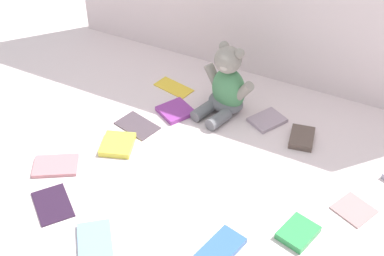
{
  "coord_description": "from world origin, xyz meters",
  "views": [
    {
      "loc": [
        0.54,
        -1.15,
        1.08
      ],
      "look_at": [
        0.0,
        -0.1,
        0.1
      ],
      "focal_mm": 49.11,
      "sensor_mm": 36.0,
      "label": 1
    }
  ],
  "objects_px": {
    "book_case_10": "(176,111)",
    "book_case_2": "(267,120)",
    "book_case_5": "(354,209)",
    "book_case_8": "(298,233)",
    "book_case_11": "(53,204)",
    "book_case_7": "(56,166)",
    "book_case_12": "(302,138)",
    "book_case_4": "(118,144)",
    "teddy_bear": "(227,88)",
    "book_case_1": "(95,242)",
    "book_case_3": "(174,87)",
    "book_case_9": "(220,249)",
    "book_case_0": "(137,125)"
  },
  "relations": [
    {
      "from": "book_case_2",
      "to": "book_case_9",
      "type": "distance_m",
      "value": 0.55
    },
    {
      "from": "book_case_11",
      "to": "book_case_12",
      "type": "bearing_deg",
      "value": -4.86
    },
    {
      "from": "book_case_2",
      "to": "book_case_5",
      "type": "xyz_separation_m",
      "value": [
        0.35,
        -0.25,
        -0.0
      ]
    },
    {
      "from": "book_case_5",
      "to": "book_case_8",
      "type": "bearing_deg",
      "value": -11.94
    },
    {
      "from": "book_case_1",
      "to": "book_case_4",
      "type": "bearing_deg",
      "value": 75.61
    },
    {
      "from": "book_case_4",
      "to": "book_case_9",
      "type": "relative_size",
      "value": 0.81
    },
    {
      "from": "teddy_bear",
      "to": "book_case_4",
      "type": "xyz_separation_m",
      "value": [
        -0.22,
        -0.32,
        -0.08
      ]
    },
    {
      "from": "teddy_bear",
      "to": "book_case_9",
      "type": "height_order",
      "value": "teddy_bear"
    },
    {
      "from": "book_case_5",
      "to": "book_case_7",
      "type": "xyz_separation_m",
      "value": [
        -0.82,
        -0.24,
        0.0
      ]
    },
    {
      "from": "book_case_4",
      "to": "book_case_10",
      "type": "relative_size",
      "value": 1.05
    },
    {
      "from": "book_case_2",
      "to": "book_case_12",
      "type": "relative_size",
      "value": 1.05
    },
    {
      "from": "book_case_0",
      "to": "book_case_12",
      "type": "xyz_separation_m",
      "value": [
        0.49,
        0.18,
        0.01
      ]
    },
    {
      "from": "book_case_0",
      "to": "book_case_4",
      "type": "relative_size",
      "value": 1.27
    },
    {
      "from": "teddy_bear",
      "to": "book_case_2",
      "type": "relative_size",
      "value": 2.25
    },
    {
      "from": "book_case_4",
      "to": "book_case_11",
      "type": "distance_m",
      "value": 0.28
    },
    {
      "from": "book_case_8",
      "to": "book_case_11",
      "type": "xyz_separation_m",
      "value": [
        -0.63,
        -0.21,
        -0.01
      ]
    },
    {
      "from": "book_case_5",
      "to": "book_case_11",
      "type": "bearing_deg",
      "value": -40.4
    },
    {
      "from": "book_case_9",
      "to": "teddy_bear",
      "type": "bearing_deg",
      "value": -54.18
    },
    {
      "from": "book_case_11",
      "to": "teddy_bear",
      "type": "bearing_deg",
      "value": 15.46
    },
    {
      "from": "book_case_7",
      "to": "book_case_8",
      "type": "height_order",
      "value": "book_case_8"
    },
    {
      "from": "book_case_2",
      "to": "book_case_8",
      "type": "distance_m",
      "value": 0.47
    },
    {
      "from": "book_case_3",
      "to": "book_case_8",
      "type": "height_order",
      "value": "book_case_8"
    },
    {
      "from": "book_case_12",
      "to": "book_case_5",
      "type": "bearing_deg",
      "value": -55.8
    },
    {
      "from": "teddy_bear",
      "to": "book_case_5",
      "type": "height_order",
      "value": "teddy_bear"
    },
    {
      "from": "book_case_5",
      "to": "book_case_9",
      "type": "distance_m",
      "value": 0.39
    },
    {
      "from": "book_case_3",
      "to": "book_case_12",
      "type": "xyz_separation_m",
      "value": [
        0.49,
        -0.06,
        0.01
      ]
    },
    {
      "from": "book_case_10",
      "to": "book_case_2",
      "type": "bearing_deg",
      "value": 136.6
    },
    {
      "from": "book_case_2",
      "to": "book_case_10",
      "type": "bearing_deg",
      "value": -133.41
    },
    {
      "from": "book_case_0",
      "to": "book_case_8",
      "type": "bearing_deg",
      "value": -92.84
    },
    {
      "from": "book_case_3",
      "to": "book_case_10",
      "type": "bearing_deg",
      "value": 43.41
    },
    {
      "from": "book_case_9",
      "to": "book_case_12",
      "type": "height_order",
      "value": "book_case_12"
    },
    {
      "from": "book_case_7",
      "to": "book_case_12",
      "type": "relative_size",
      "value": 1.25
    },
    {
      "from": "book_case_5",
      "to": "book_case_10",
      "type": "relative_size",
      "value": 0.96
    },
    {
      "from": "book_case_4",
      "to": "book_case_7",
      "type": "height_order",
      "value": "book_case_4"
    },
    {
      "from": "book_case_9",
      "to": "book_case_1",
      "type": "bearing_deg",
      "value": 35.4
    },
    {
      "from": "book_case_2",
      "to": "book_case_10",
      "type": "height_order",
      "value": "book_case_10"
    },
    {
      "from": "book_case_7",
      "to": "book_case_10",
      "type": "xyz_separation_m",
      "value": [
        0.19,
        0.39,
        0.0
      ]
    },
    {
      "from": "book_case_3",
      "to": "book_case_12",
      "type": "height_order",
      "value": "book_case_12"
    },
    {
      "from": "book_case_1",
      "to": "book_case_9",
      "type": "relative_size",
      "value": 0.98
    },
    {
      "from": "book_case_2",
      "to": "book_case_8",
      "type": "height_order",
      "value": "book_case_8"
    },
    {
      "from": "teddy_bear",
      "to": "book_case_4",
      "type": "distance_m",
      "value": 0.4
    },
    {
      "from": "book_case_12",
      "to": "book_case_3",
      "type": "bearing_deg",
      "value": 161.25
    },
    {
      "from": "book_case_1",
      "to": "book_case_9",
      "type": "distance_m",
      "value": 0.32
    },
    {
      "from": "book_case_4",
      "to": "book_case_5",
      "type": "bearing_deg",
      "value": -13.46
    },
    {
      "from": "teddy_bear",
      "to": "book_case_0",
      "type": "relative_size",
      "value": 1.83
    },
    {
      "from": "book_case_3",
      "to": "book_case_7",
      "type": "relative_size",
      "value": 1.06
    },
    {
      "from": "book_case_4",
      "to": "book_case_11",
      "type": "bearing_deg",
      "value": -114.68
    },
    {
      "from": "book_case_3",
      "to": "book_case_9",
      "type": "relative_size",
      "value": 1.05
    },
    {
      "from": "book_case_3",
      "to": "book_case_8",
      "type": "distance_m",
      "value": 0.74
    },
    {
      "from": "book_case_8",
      "to": "book_case_11",
      "type": "distance_m",
      "value": 0.66
    }
  ]
}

